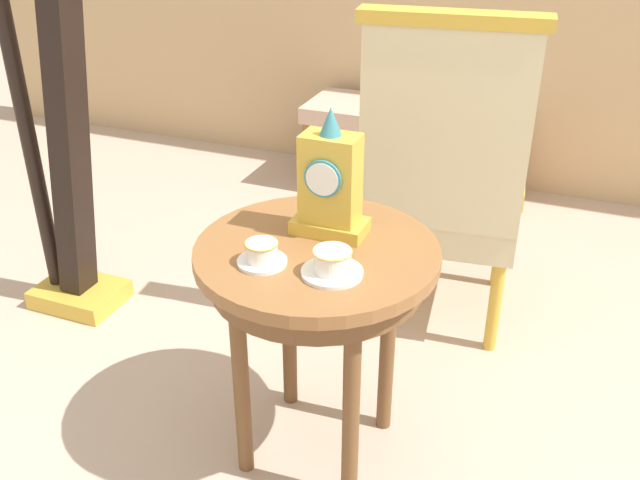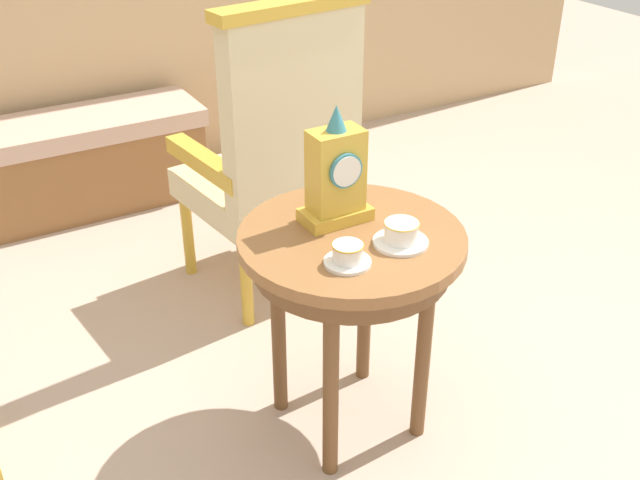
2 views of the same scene
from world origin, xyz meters
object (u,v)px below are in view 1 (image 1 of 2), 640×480
(mantel_clock, at_px, (330,185))
(window_bench, at_px, (408,150))
(side_table, at_px, (317,277))
(harp, at_px, (54,116))
(teacup_left, at_px, (262,254))
(teacup_right, at_px, (332,264))
(armchair, at_px, (444,173))

(mantel_clock, height_order, window_bench, mantel_clock)
(side_table, relative_size, harp, 0.36)
(teacup_left, relative_size, teacup_right, 0.82)
(side_table, distance_m, teacup_right, 0.18)
(teacup_right, distance_m, mantel_clock, 0.24)
(side_table, xyz_separation_m, mantel_clock, (0.00, 0.09, 0.22))
(armchair, xyz_separation_m, harp, (-1.26, -0.39, 0.16))
(teacup_right, distance_m, armchair, 0.87)
(mantel_clock, bearing_deg, armchair, 77.23)
(window_bench, bearing_deg, teacup_left, -85.12)
(armchair, bearing_deg, teacup_right, -94.57)
(side_table, xyz_separation_m, teacup_left, (-0.09, -0.12, 0.11))
(window_bench, bearing_deg, teacup_right, -80.08)
(teacup_left, bearing_deg, side_table, 53.88)
(teacup_left, distance_m, mantel_clock, 0.26)
(mantel_clock, xyz_separation_m, window_bench, (-0.26, 1.76, -0.58))
(side_table, relative_size, mantel_clock, 1.98)
(teacup_right, bearing_deg, side_table, 127.25)
(teacup_right, bearing_deg, harp, 158.26)
(teacup_left, distance_m, window_bench, 2.04)
(teacup_left, bearing_deg, armchair, 74.54)
(teacup_left, xyz_separation_m, armchair, (0.24, 0.88, -0.10))
(armchair, distance_m, harp, 1.33)
(armchair, bearing_deg, harp, -162.85)
(harp, bearing_deg, armchair, 17.15)
(mantel_clock, xyz_separation_m, harp, (-1.11, 0.28, -0.04))
(armchair, bearing_deg, mantel_clock, -102.77)
(harp, bearing_deg, teacup_left, -25.78)
(teacup_left, height_order, window_bench, teacup_left)
(side_table, distance_m, mantel_clock, 0.24)
(window_bench, bearing_deg, armchair, -69.44)
(teacup_right, xyz_separation_m, armchair, (0.07, 0.86, -0.10))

